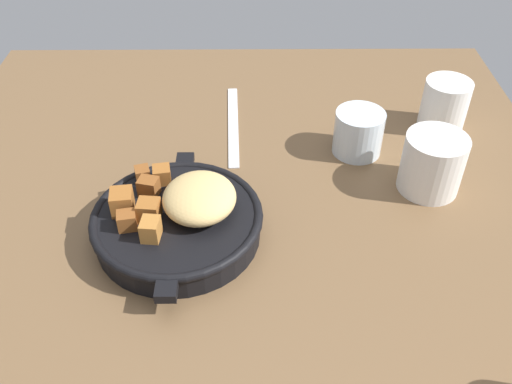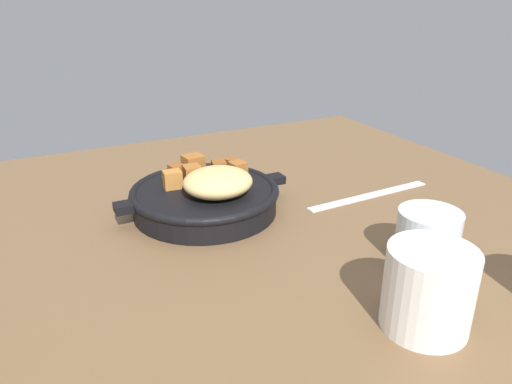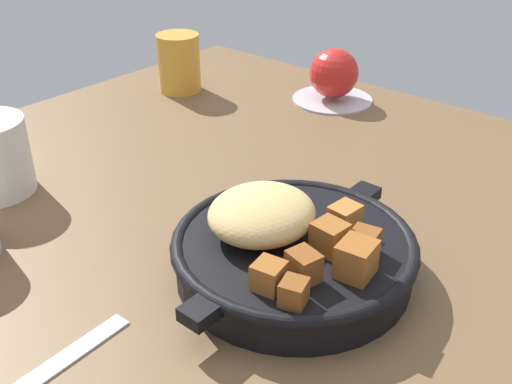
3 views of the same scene
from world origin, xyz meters
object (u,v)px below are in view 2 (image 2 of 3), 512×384
water_glass_short (427,238)px  ceramic_mug_white (428,289)px  cast_iron_skillet (206,195)px  butter_knife (369,195)px

water_glass_short → ceramic_mug_white: bearing=45.0°
cast_iron_skillet → butter_knife: (-25.06, 6.14, -2.58)cm
ceramic_mug_white → cast_iron_skillet: bearing=-74.8°
butter_knife → ceramic_mug_white: bearing=58.2°
butter_knife → ceramic_mug_white: size_ratio=2.71×
cast_iron_skillet → ceramic_mug_white: (-9.16, 33.80, 1.42)cm
butter_knife → water_glass_short: size_ratio=3.11×
cast_iron_skillet → water_glass_short: cast_iron_skillet is taller
cast_iron_skillet → butter_knife: 25.93cm
butter_knife → ceramic_mug_white: (15.90, 27.66, 4.00)cm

